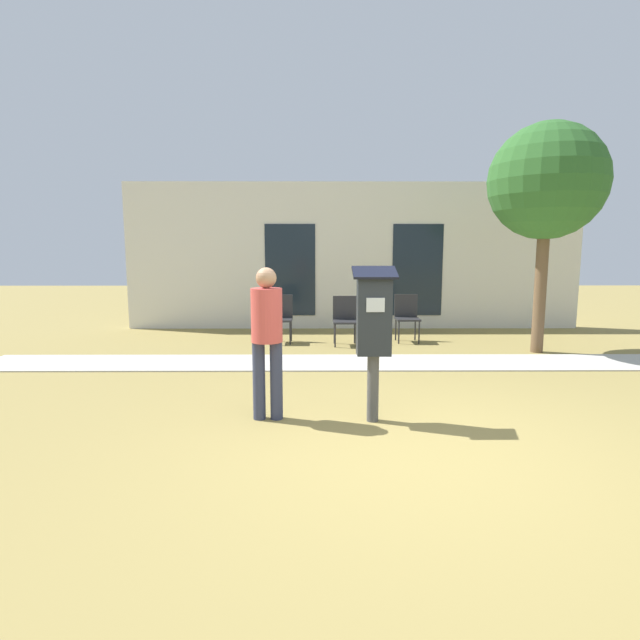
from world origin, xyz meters
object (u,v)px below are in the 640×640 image
(parking_meter, at_px, (374,324))
(outdoor_chair_middle, at_px, (345,316))
(outdoor_chair_right, at_px, (407,314))
(person_standing, at_px, (267,331))
(outdoor_chair_left, at_px, (281,315))

(parking_meter, xyz_separation_m, outdoor_chair_middle, (-0.06, 4.17, -0.49))
(parking_meter, xyz_separation_m, outdoor_chair_right, (1.15, 4.50, -0.49))
(parking_meter, relative_size, outdoor_chair_right, 1.77)
(person_standing, bearing_deg, outdoor_chair_right, 53.17)
(person_standing, distance_m, outdoor_chair_middle, 4.25)
(parking_meter, height_order, outdoor_chair_left, parking_meter)
(parking_meter, bearing_deg, outdoor_chair_right, 75.70)
(person_standing, xyz_separation_m, outdoor_chair_middle, (1.03, 4.10, -0.40))
(outdoor_chair_middle, bearing_deg, outdoor_chair_left, 154.50)
(parking_meter, relative_size, outdoor_chair_middle, 1.77)
(parking_meter, bearing_deg, person_standing, 176.35)
(outdoor_chair_middle, bearing_deg, outdoor_chair_right, 2.17)
(outdoor_chair_middle, xyz_separation_m, outdoor_chair_right, (1.20, 0.33, 0.00))
(outdoor_chair_middle, bearing_deg, person_standing, -117.44)
(parking_meter, distance_m, outdoor_chair_middle, 4.20)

